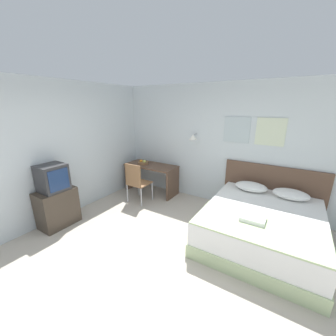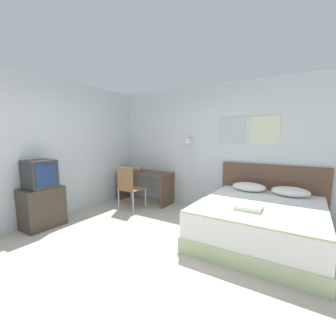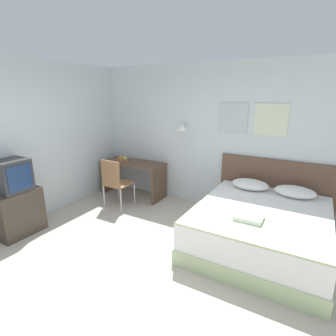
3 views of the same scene
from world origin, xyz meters
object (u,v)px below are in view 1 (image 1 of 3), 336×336
Objects in this scene: pillow_left at (251,187)px; fruit_bowl at (143,162)px; throw_blanket at (257,227)px; folded_towel_near_foot at (253,218)px; headboard at (271,191)px; desk_chair at (136,180)px; tv_stand at (57,208)px; television at (52,178)px; bed at (261,226)px; desk at (151,173)px; pillow_right at (291,194)px.

fruit_bowl is (-2.64, -0.07, 0.11)m from pillow_left.
folded_towel_near_foot is (-0.08, 0.14, 0.04)m from throw_blanket.
pillow_left is at bearing 104.44° from throw_blanket.
headboard is 1.97× the size of desk_chair.
pillow_left is at bearing 36.72° from tv_stand.
television is (0.00, 0.00, 0.59)m from tv_stand.
headboard is 1.10× the size of throw_blanket.
tv_stand reaches higher than bed.
pillow_right is at bearing 0.67° from desk.
throw_blanket is at bearing -22.83° from fruit_bowl.
desk reaches higher than bed.
folded_towel_near_foot is 0.70× the size of television.
desk_chair is 1.68m from television.
throw_blanket reaches higher than bed.
television reaches higher than throw_blanket.
tv_stand is at bearing -142.91° from headboard.
bed is 1.06m from headboard.
throw_blanket is 2.73m from desk_chair.
throw_blanket is at bearing -104.44° from pillow_right.
headboard is 2.85m from desk_chair.
throw_blanket is 6.07× the size of fruit_bowl.
desk_chair is 3.39× the size of fruit_bowl.
fruit_bowl is (-2.99, 1.26, 0.18)m from throw_blanket.
desk_chair is at bearing -63.99° from fruit_bowl.
desk_chair reaches higher than pillow_right.
throw_blanket is 1.79× the size of desk_chair.
television is (-3.31, -1.48, 0.66)m from bed.
pillow_left is at bearing 114.64° from bed.
pillow_left is 3.72m from television.
bed is at bearing -90.00° from headboard.
pillow_right reaches higher than tv_stand.
pillow_left is at bearing 1.41° from fruit_bowl.
throw_blanket is at bearing -25.06° from desk.
desk is (-2.67, 1.15, -0.11)m from folded_towel_near_foot.
folded_towel_near_foot is 1.22× the size of fruit_bowl.
desk_chair is (0.08, -0.68, 0.02)m from desk.
pillow_right is 3.09m from desk_chair.
pillow_left is 1.00× the size of pillow_right.
television is at bearing -155.95° from bed.
folded_towel_near_foot is (0.26, -1.18, -0.02)m from pillow_left.
bed is at bearing 24.05° from television.
pillow_left is 1.37m from throw_blanket.
fruit_bowl is at bearing -178.59° from pillow_left.
desk_chair is (-2.67, 0.02, 0.26)m from bed.
pillow_right is 1.24× the size of television.
desk_chair reaches higher than folded_towel_near_foot.
television reaches higher than fruit_bowl.
pillow_right is (0.34, 0.74, 0.37)m from bed.
pillow_left is (-0.34, 0.74, 0.37)m from bed.
fruit_bowl is at bearing 116.01° from desk_chair.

